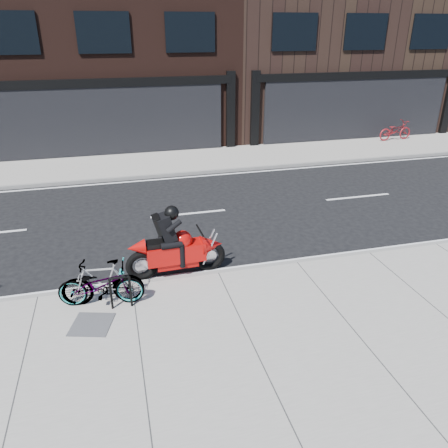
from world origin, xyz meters
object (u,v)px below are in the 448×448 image
object	(u,v)px
bicycle_rear	(102,283)
bicycle_far	(395,130)
bike_rack	(120,289)
motorcycle	(180,247)
bicycle_front	(101,285)
utility_grate	(92,324)

from	to	relation	value
bicycle_rear	bicycle_far	size ratio (longest dim) A/B	0.91
bike_rack	motorcycle	world-z (taller)	motorcycle
bicycle_front	bicycle_far	world-z (taller)	bicycle_far
bicycle_front	bicycle_far	xyz separation A→B (m)	(14.53, 11.24, 0.02)
bicycle_rear	utility_grate	bearing A→B (deg)	-14.53
motorcycle	bicycle_far	xyz separation A→B (m)	(12.71, 10.24, -0.11)
bike_rack	bicycle_rear	world-z (taller)	bicycle_rear
bicycle_rear	bicycle_far	world-z (taller)	bicycle_rear
utility_grate	bicycle_far	bearing A→B (deg)	38.96
bicycle_front	bicycle_rear	xyz separation A→B (m)	(0.04, 0.00, 0.04)
bike_rack	utility_grate	size ratio (longest dim) A/B	0.98
bike_rack	bicycle_front	xyz separation A→B (m)	(-0.38, 0.24, 0.03)
bicycle_rear	motorcycle	xyz separation A→B (m)	(1.78, 1.01, 0.09)
bicycle_far	bicycle_front	bearing A→B (deg)	123.23
bicycle_far	motorcycle	bearing A→B (deg)	124.34
bike_rack	bicycle_rear	bearing A→B (deg)	145.66
bicycle_far	utility_grate	bearing A→B (deg)	124.45
bicycle_front	motorcycle	bearing A→B (deg)	-52.25
motorcycle	utility_grate	world-z (taller)	motorcycle
bike_rack	utility_grate	world-z (taller)	bike_rack
bicycle_front	bicycle_rear	distance (m)	0.06
bicycle_rear	motorcycle	size ratio (longest dim) A/B	0.70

